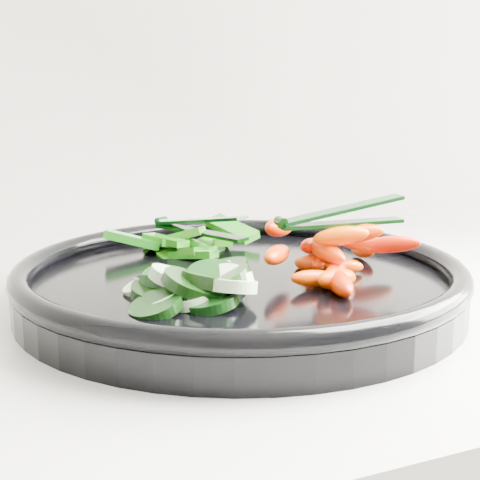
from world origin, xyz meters
name	(u,v)px	position (x,y,z in m)	size (l,w,h in m)	color
veggie_tray	(240,280)	(0.29, 1.66, 0.95)	(0.49, 0.49, 0.04)	black
cucumber_pile	(189,286)	(0.23, 1.61, 0.96)	(0.11, 0.11, 0.04)	black
carrot_pile	(330,255)	(0.35, 1.62, 0.97)	(0.14, 0.14, 0.05)	#FC1200
pepper_pile	(186,243)	(0.28, 1.76, 0.96)	(0.16, 0.11, 0.04)	#1C6109
tong_carrot	(338,217)	(0.36, 1.63, 1.00)	(0.11, 0.02, 0.02)	black
tong_pepper	(197,226)	(0.29, 1.75, 0.98)	(0.06, 0.11, 0.02)	black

